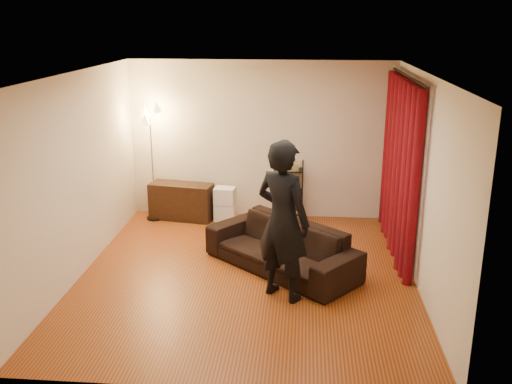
# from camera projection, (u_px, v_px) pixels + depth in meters

# --- Properties ---
(floor) EXTENTS (5.00, 5.00, 0.00)m
(floor) POSITION_uv_depth(u_px,v_px,m) (247.00, 275.00, 7.76)
(floor) COLOR #94481B
(floor) RESTS_ON ground
(ceiling) EXTENTS (5.00, 5.00, 0.00)m
(ceiling) POSITION_uv_depth(u_px,v_px,m) (246.00, 74.00, 6.97)
(ceiling) COLOR white
(ceiling) RESTS_ON ground
(wall_back) EXTENTS (5.00, 0.00, 5.00)m
(wall_back) POSITION_uv_depth(u_px,v_px,m) (261.00, 140.00, 9.75)
(wall_back) COLOR beige
(wall_back) RESTS_ON ground
(wall_front) EXTENTS (5.00, 0.00, 5.00)m
(wall_front) POSITION_uv_depth(u_px,v_px,m) (217.00, 258.00, 4.98)
(wall_front) COLOR beige
(wall_front) RESTS_ON ground
(wall_left) EXTENTS (0.00, 5.00, 5.00)m
(wall_left) POSITION_uv_depth(u_px,v_px,m) (78.00, 176.00, 7.55)
(wall_left) COLOR beige
(wall_left) RESTS_ON ground
(wall_right) EXTENTS (0.00, 5.00, 5.00)m
(wall_right) POSITION_uv_depth(u_px,v_px,m) (424.00, 184.00, 7.18)
(wall_right) COLOR beige
(wall_right) RESTS_ON ground
(curtain_rod) EXTENTS (0.04, 2.65, 0.04)m
(curtain_rod) POSITION_uv_depth(u_px,v_px,m) (408.00, 76.00, 7.90)
(curtain_rod) COLOR black
(curtain_rod) RESTS_ON wall_right
(curtain) EXTENTS (0.22, 2.65, 2.55)m
(curtain) POSITION_uv_depth(u_px,v_px,m) (400.00, 167.00, 8.28)
(curtain) COLOR #6D030A
(curtain) RESTS_ON ground
(sofa) EXTENTS (2.27, 2.12, 0.65)m
(sofa) POSITION_uv_depth(u_px,v_px,m) (281.00, 247.00, 7.87)
(sofa) COLOR black
(sofa) RESTS_ON ground
(person) EXTENTS (0.88, 0.81, 2.01)m
(person) POSITION_uv_depth(u_px,v_px,m) (283.00, 221.00, 6.90)
(person) COLOR black
(person) RESTS_ON ground
(media_cabinet) EXTENTS (1.13, 0.58, 0.63)m
(media_cabinet) POSITION_uv_depth(u_px,v_px,m) (182.00, 201.00, 9.86)
(media_cabinet) COLOR black
(media_cabinet) RESTS_ON ground
(storage_boxes) EXTENTS (0.37, 0.31, 0.59)m
(storage_boxes) POSITION_uv_depth(u_px,v_px,m) (225.00, 204.00, 9.79)
(storage_boxes) COLOR silver
(storage_boxes) RESTS_ON ground
(wire_shelf) EXTENTS (0.56, 0.48, 1.04)m
(wire_shelf) POSITION_uv_depth(u_px,v_px,m) (288.00, 191.00, 9.74)
(wire_shelf) COLOR black
(wire_shelf) RESTS_ON ground
(floor_lamp) EXTENTS (0.40, 0.40, 1.97)m
(floor_lamp) POSITION_uv_depth(u_px,v_px,m) (152.00, 164.00, 9.66)
(floor_lamp) COLOR silver
(floor_lamp) RESTS_ON ground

